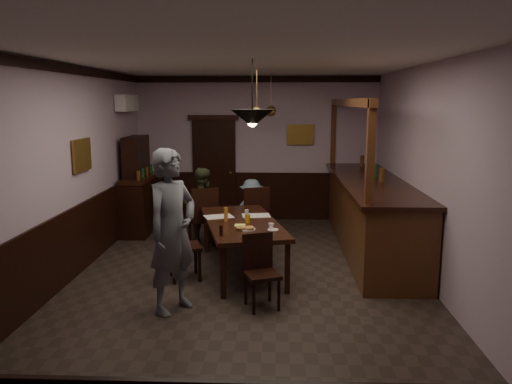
# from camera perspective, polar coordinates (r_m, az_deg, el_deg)

# --- Properties ---
(room) EXTENTS (5.01, 8.01, 3.01)m
(room) POSITION_cam_1_polar(r_m,az_deg,el_deg) (6.51, -1.29, 1.63)
(room) COLOR #2D2621
(room) RESTS_ON ground
(dining_table) EXTENTS (1.50, 2.38, 0.75)m
(dining_table) POSITION_cam_1_polar(r_m,az_deg,el_deg) (7.34, -1.63, -3.84)
(dining_table) COLOR black
(dining_table) RESTS_ON ground
(chair_far_left) EXTENTS (0.60, 0.60, 1.06)m
(chair_far_left) POSITION_cam_1_polar(r_m,az_deg,el_deg) (8.53, -6.01, -2.61)
(chair_far_left) COLOR black
(chair_far_left) RESTS_ON ground
(chair_far_right) EXTENTS (0.56, 0.56, 1.04)m
(chair_far_right) POSITION_cam_1_polar(r_m,az_deg,el_deg) (8.66, -0.12, -2.42)
(chair_far_right) COLOR black
(chair_far_right) RESTS_ON ground
(chair_near) EXTENTS (0.50, 0.50, 0.90)m
(chair_near) POSITION_cam_1_polar(r_m,az_deg,el_deg) (6.15, 0.47, -8.58)
(chair_near) COLOR black
(chair_near) RESTS_ON ground
(chair_side) EXTENTS (0.55, 0.55, 1.01)m
(chair_side) POSITION_cam_1_polar(r_m,az_deg,el_deg) (7.08, -8.82, -5.62)
(chair_side) COLOR black
(chair_side) RESTS_ON ground
(person_standing) EXTENTS (0.78, 0.85, 1.96)m
(person_standing) POSITION_cam_1_polar(r_m,az_deg,el_deg) (5.96, -9.54, -4.45)
(person_standing) COLOR slate
(person_standing) RESTS_ON ground
(person_seated_left) EXTENTS (0.67, 0.53, 1.35)m
(person_seated_left) POSITION_cam_1_polar(r_m,az_deg,el_deg) (8.79, -6.28, -1.59)
(person_seated_left) COLOR #3D4529
(person_seated_left) RESTS_ON ground
(person_seated_right) EXTENTS (0.76, 0.47, 1.12)m
(person_seated_right) POSITION_cam_1_polar(r_m,az_deg,el_deg) (8.94, -0.51, -2.09)
(person_seated_right) COLOR slate
(person_seated_right) RESTS_ON ground
(newspaper_left) EXTENTS (0.50, 0.44, 0.01)m
(newspaper_left) POSITION_cam_1_polar(r_m,az_deg,el_deg) (7.61, -4.28, -2.82)
(newspaper_left) COLOR silver
(newspaper_left) RESTS_ON dining_table
(newspaper_right) EXTENTS (0.46, 0.36, 0.01)m
(newspaper_right) POSITION_cam_1_polar(r_m,az_deg,el_deg) (7.66, 0.00, -2.71)
(newspaper_right) COLOR silver
(newspaper_right) RESTS_ON dining_table
(napkin) EXTENTS (0.18, 0.18, 0.00)m
(napkin) POSITION_cam_1_polar(r_m,az_deg,el_deg) (7.09, -1.84, -3.80)
(napkin) COLOR #D4DE51
(napkin) RESTS_ON dining_table
(saucer) EXTENTS (0.15, 0.15, 0.01)m
(saucer) POSITION_cam_1_polar(r_m,az_deg,el_deg) (6.83, 1.96, -4.32)
(saucer) COLOR white
(saucer) RESTS_ON dining_table
(coffee_cup) EXTENTS (0.10, 0.10, 0.07)m
(coffee_cup) POSITION_cam_1_polar(r_m,az_deg,el_deg) (6.85, 1.73, -3.89)
(coffee_cup) COLOR white
(coffee_cup) RESTS_ON saucer
(pastry_plate) EXTENTS (0.22, 0.22, 0.01)m
(pastry_plate) POSITION_cam_1_polar(r_m,az_deg,el_deg) (6.85, -0.98, -4.27)
(pastry_plate) COLOR white
(pastry_plate) RESTS_ON dining_table
(pastry_ring_a) EXTENTS (0.13, 0.13, 0.04)m
(pastry_ring_a) POSITION_cam_1_polar(r_m,az_deg,el_deg) (6.81, -1.77, -4.10)
(pastry_ring_a) COLOR #C68C47
(pastry_ring_a) RESTS_ON pastry_plate
(pastry_ring_b) EXTENTS (0.13, 0.13, 0.04)m
(pastry_ring_b) POSITION_cam_1_polar(r_m,az_deg,el_deg) (6.80, -0.74, -4.13)
(pastry_ring_b) COLOR #C68C47
(pastry_ring_b) RESTS_ON pastry_plate
(soda_can) EXTENTS (0.07, 0.07, 0.12)m
(soda_can) POSITION_cam_1_polar(r_m,az_deg,el_deg) (7.21, -0.92, -3.08)
(soda_can) COLOR yellow
(soda_can) RESTS_ON dining_table
(beer_glass) EXTENTS (0.06, 0.06, 0.20)m
(beer_glass) POSITION_cam_1_polar(r_m,az_deg,el_deg) (7.32, -3.45, -2.57)
(beer_glass) COLOR #BF721E
(beer_glass) RESTS_ON dining_table
(water_glass) EXTENTS (0.06, 0.06, 0.15)m
(water_glass) POSITION_cam_1_polar(r_m,az_deg,el_deg) (7.40, -1.07, -2.62)
(water_glass) COLOR silver
(water_glass) RESTS_ON dining_table
(pepper_mill) EXTENTS (0.04, 0.04, 0.14)m
(pepper_mill) POSITION_cam_1_polar(r_m,az_deg,el_deg) (6.55, -4.01, -4.41)
(pepper_mill) COLOR black
(pepper_mill) RESTS_ON dining_table
(sideboard) EXTENTS (0.50, 1.39, 1.83)m
(sideboard) POSITION_cam_1_polar(r_m,az_deg,el_deg) (9.82, -13.16, -0.19)
(sideboard) COLOR black
(sideboard) RESTS_ON ground
(bar_counter) EXTENTS (1.05, 4.50, 2.52)m
(bar_counter) POSITION_cam_1_polar(r_m,az_deg,el_deg) (8.63, 12.87, -2.28)
(bar_counter) COLOR #442512
(bar_counter) RESTS_ON ground
(door_back) EXTENTS (0.90, 0.06, 2.10)m
(door_back) POSITION_cam_1_polar(r_m,az_deg,el_deg) (10.55, -4.80, 2.51)
(door_back) COLOR black
(door_back) RESTS_ON ground
(ac_unit) EXTENTS (0.20, 0.85, 0.30)m
(ac_unit) POSITION_cam_1_polar(r_m,az_deg,el_deg) (9.73, -14.52, 9.83)
(ac_unit) COLOR white
(ac_unit) RESTS_ON ground
(picture_left_large) EXTENTS (0.04, 0.62, 0.48)m
(picture_left_large) POSITION_cam_1_polar(r_m,az_deg,el_deg) (7.81, -19.27, 4.01)
(picture_left_large) COLOR olive
(picture_left_large) RESTS_ON ground
(picture_back) EXTENTS (0.55, 0.04, 0.42)m
(picture_back) POSITION_cam_1_polar(r_m,az_deg,el_deg) (10.41, 5.08, 6.55)
(picture_back) COLOR olive
(picture_back) RESTS_ON ground
(pendant_iron) EXTENTS (0.56, 0.56, 0.84)m
(pendant_iron) POSITION_cam_1_polar(r_m,az_deg,el_deg) (6.34, -0.43, 8.43)
(pendant_iron) COLOR black
(pendant_iron) RESTS_ON ground
(pendant_brass_mid) EXTENTS (0.20, 0.20, 0.81)m
(pendant_brass_mid) POSITION_cam_1_polar(r_m,az_deg,el_deg) (7.83, 0.09, 8.98)
(pendant_brass_mid) COLOR #BF8C3F
(pendant_brass_mid) RESTS_ON ground
(pendant_brass_far) EXTENTS (0.20, 0.20, 0.81)m
(pendant_brass_far) POSITION_cam_1_polar(r_m,az_deg,el_deg) (9.44, 1.71, 9.22)
(pendant_brass_far) COLOR #BF8C3F
(pendant_brass_far) RESTS_ON ground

